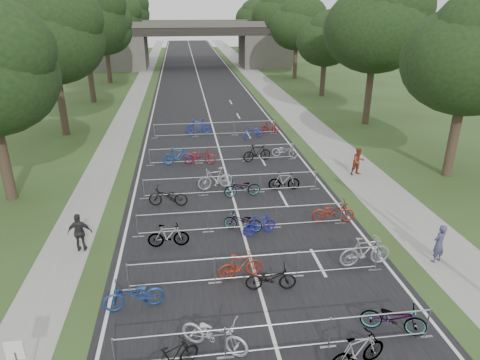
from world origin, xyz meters
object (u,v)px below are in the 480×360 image
at_px(pedestrian_b, 358,162).
at_px(pedestrian_a, 439,244).
at_px(pedestrian_c, 80,233).
at_px(overpass_bridge, 195,44).
at_px(park_sign, 17,359).

bearing_deg(pedestrian_b, pedestrian_a, -104.97).
distance_m(pedestrian_b, pedestrian_c, 15.96).
xyz_separation_m(overpass_bridge, park_sign, (-6.80, -62.00, -2.27)).
distance_m(park_sign, pedestrian_c, 7.21).
bearing_deg(park_sign, pedestrian_c, 90.00).
bearing_deg(pedestrian_b, overpass_bridge, 87.19).
bearing_deg(overpass_bridge, pedestrian_c, -97.07).
bearing_deg(pedestrian_c, park_sign, 90.66).
bearing_deg(park_sign, pedestrian_b, 43.48).
height_order(park_sign, pedestrian_a, park_sign).
relative_size(park_sign, pedestrian_c, 1.10).
relative_size(overpass_bridge, pedestrian_b, 18.74).
bearing_deg(overpass_bridge, pedestrian_a, -82.83).
height_order(overpass_bridge, pedestrian_c, overpass_bridge).
bearing_deg(pedestrian_a, park_sign, -3.21).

